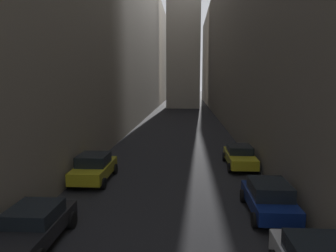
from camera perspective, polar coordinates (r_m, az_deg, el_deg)
The scene contains 7 objects.
ground_plane at distance 46.37m, azimuth 2.31°, elevation 0.99°, with size 264.00×264.00×0.00m, color black.
building_block_left at distance 50.09m, azimuth -11.65°, elevation 15.51°, with size 12.52×108.00×24.66m, color #756B5B.
building_block_right at distance 49.86m, azimuth 18.30°, elevation 13.81°, with size 15.46×108.00×22.08m, color #60594F.
parked_car_left_second at distance 12.50m, azimuth -22.83°, elevation -16.03°, with size 1.92×4.09×1.37m.
parked_car_left_third at distance 18.90m, azimuth -13.02°, elevation -7.19°, with size 1.99×4.11×1.56m.
parked_car_right_third at distance 14.64m, azimuth 17.51°, elevation -12.04°, with size 1.92×3.94×1.44m.
parked_car_right_far at distance 21.95m, azimuth 12.62°, elevation -5.22°, with size 1.90×4.39×1.41m.
Camera 1 is at (0.88, 1.99, 5.69)m, focal length 34.30 mm.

